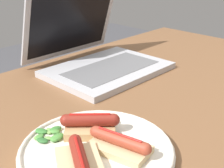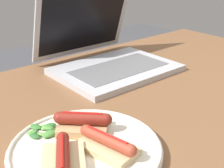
{
  "view_description": "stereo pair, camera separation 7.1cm",
  "coord_description": "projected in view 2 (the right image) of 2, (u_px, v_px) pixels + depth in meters",
  "views": [
    {
      "loc": [
        -0.55,
        -0.42,
        1.07
      ],
      "look_at": [
        -0.08,
        0.04,
        0.79
      ],
      "focal_mm": 50.0,
      "sensor_mm": 36.0,
      "label": 1
    },
    {
      "loc": [
        -0.5,
        -0.47,
        1.07
      ],
      "look_at": [
        -0.08,
        0.04,
        0.79
      ],
      "focal_mm": 50.0,
      "sensor_mm": 36.0,
      "label": 2
    }
  ],
  "objects": [
    {
      "name": "laptop",
      "position": [
        106.0,
        55.0,
        0.97
      ],
      "size": [
        0.35,
        0.33,
        0.25
      ],
      "color": "#B7B7BC",
      "rests_on": "desk"
    },
    {
      "name": "salad_pile",
      "position": [
        43.0,
        130.0,
        0.61
      ],
      "size": [
        0.06,
        0.07,
        0.01
      ],
      "color": "#709E4C",
      "rests_on": "plate"
    },
    {
      "name": "sausage_toast_right",
      "position": [
        63.0,
        163.0,
        0.5
      ],
      "size": [
        0.12,
        0.13,
        0.04
      ],
      "rotation": [
        0.0,
        0.0,
        4.16
      ],
      "color": "#D6B784",
      "rests_on": "plate"
    },
    {
      "name": "plate",
      "position": [
        85.0,
        149.0,
        0.56
      ],
      "size": [
        0.28,
        0.28,
        0.02
      ],
      "color": "silver",
      "rests_on": "desk"
    },
    {
      "name": "sausage_toast_left",
      "position": [
        83.0,
        123.0,
        0.61
      ],
      "size": [
        0.11,
        0.11,
        0.04
      ],
      "rotation": [
        0.0,
        0.0,
        2.36
      ],
      "color": "tan",
      "rests_on": "plate"
    },
    {
      "name": "sausage_toast_middle",
      "position": [
        107.0,
        144.0,
        0.55
      ],
      "size": [
        0.08,
        0.12,
        0.04
      ],
      "rotation": [
        0.0,
        0.0,
        4.91
      ],
      "color": "#D6B784",
      "rests_on": "plate"
    },
    {
      "name": "desk",
      "position": [
        146.0,
        126.0,
        0.79
      ],
      "size": [
        1.38,
        0.86,
        0.73
      ],
      "color": "brown",
      "rests_on": "ground_plane"
    }
  ]
}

